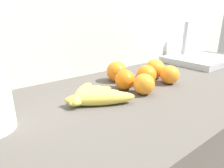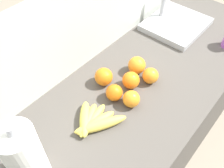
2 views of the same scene
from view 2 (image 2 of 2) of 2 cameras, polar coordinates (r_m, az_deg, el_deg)
The scene contains 12 objects.
ground_plane at distance 1.91m, azimuth 4.73°, elevation -18.21°, with size 6.00×6.00×0.00m, color gray.
counter at distance 1.51m, azimuth 5.80°, elevation -11.34°, with size 1.80×0.60×0.90m, color #514C47.
wall_back at distance 1.47m, azimuth -3.98°, elevation -0.12°, with size 2.20×0.06×1.30m, color silver.
banana_bunch at distance 0.99m, azimuth -4.37°, elevation -8.61°, with size 0.21×0.21×0.04m.
orange_center at distance 1.11m, azimuth -1.93°, elevation 1.70°, with size 0.08×0.08×0.08m, color orange.
orange_front at distance 1.05m, azimuth 0.52°, elevation -2.01°, with size 0.07×0.07×0.07m, color orange.
orange_back_right at distance 1.10m, azimuth 4.39°, elevation 0.87°, with size 0.08×0.08×0.08m, color orange.
orange_far_right at distance 1.17m, azimuth 5.76°, elevation 4.35°, with size 0.08×0.08×0.08m, color orange.
orange_right at distance 1.04m, azimuth 4.48°, elevation -3.45°, with size 0.07×0.07×0.07m, color orange.
orange_back_left at distance 1.13m, azimuth 8.87°, elevation 1.92°, with size 0.07×0.07×0.07m, color orange.
paper_towel_roll at distance 0.83m, azimuth -19.45°, elevation -15.58°, with size 0.12×0.12×0.30m.
sink_basin at distance 1.51m, azimuth 14.48°, elevation 13.38°, with size 0.34×0.30×0.22m.
Camera 2 is at (-0.68, -0.38, 1.75)m, focal length 39.60 mm.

